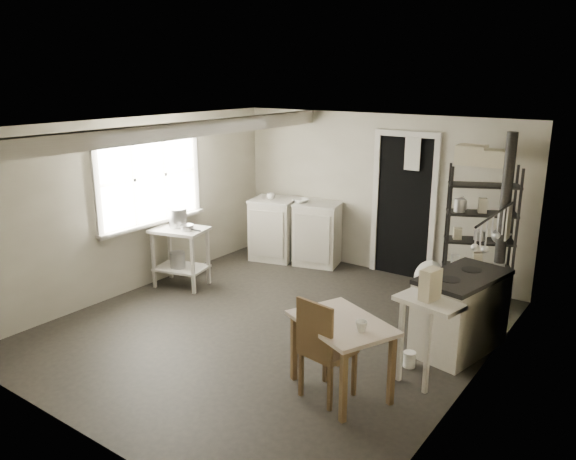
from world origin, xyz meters
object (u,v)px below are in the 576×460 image
Objects in this scene: stove at (461,310)px; work_table at (341,354)px; base_cabinets at (296,232)px; flour_sack at (430,281)px; shelf_rack at (480,231)px; chair at (328,347)px; stockpot at (178,218)px; prep_table at (181,258)px.

stove reaches higher than work_table.
base_cabinets is at bearing 131.03° from work_table.
work_table is 1.82× the size of flour_sack.
base_cabinets reaches higher than work_table.
base_cabinets is 1.38× the size of stove.
shelf_rack reaches higher than base_cabinets.
flour_sack is (-0.13, 2.74, -0.24)m from chair.
stockpot is at bearing -179.09° from shelf_rack.
chair reaches higher than base_cabinets.
flour_sack is at bearing 26.34° from stockpot.
base_cabinets is at bearing 173.65° from flour_sack.
chair is (-0.66, -1.58, 0.04)m from stove.
stove is at bearing -55.78° from flour_sack.
prep_table is at bearing -34.45° from stockpot.
stove reaches higher than prep_table.
shelf_rack is (3.47, 1.77, 0.55)m from prep_table.
prep_table is at bearing 167.38° from chair.
base_cabinets is 1.51× the size of chair.
prep_table is 0.77× the size of stove.
base_cabinets is 1.58× the size of work_table.
prep_table is 0.85× the size of chair.
base_cabinets is at bearing 154.26° from shelf_rack.
work_table is (-0.32, -2.83, -0.57)m from shelf_rack.
prep_table is 3.35m from flour_sack.
base_cabinets is at bearing 166.78° from stove.
prep_table is 3.77m from stove.
work_table is 0.18m from chair.
shelf_rack is (3.55, 1.72, 0.01)m from stockpot.
prep_table is at bearing -125.19° from base_cabinets.
shelf_rack is 0.90m from flour_sack.
base_cabinets reaches higher than prep_table.
stove is at bearing 67.67° from work_table.
work_table is at bearing 73.55° from chair.
prep_table is at bearing -162.57° from stove.
stockpot is 3.43m from chair.
shelf_rack reaches higher than chair.
stove is at bearing -103.66° from shelf_rack.
flour_sack is at bearing -21.64° from base_cabinets.
base_cabinets is 2.86m from shelf_rack.
prep_table reaches higher than flour_sack.
chair is at bearing -21.32° from stockpot.
stockpot is at bearing -153.66° from flour_sack.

